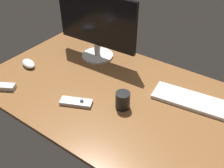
% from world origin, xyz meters
% --- Properties ---
extents(desk, '(1.40, 0.84, 0.02)m').
position_xyz_m(desk, '(0.00, 0.00, 0.01)').
color(desk, brown).
rests_on(desk, ground).
extents(monitor, '(0.54, 0.20, 0.40)m').
position_xyz_m(monitor, '(-0.26, 0.24, 0.24)').
color(monitor, silver).
rests_on(monitor, desk).
extents(keyboard, '(0.38, 0.18, 0.02)m').
position_xyz_m(keyboard, '(0.39, 0.16, 0.03)').
color(keyboard, white).
rests_on(keyboard, desk).
extents(computer_mouse, '(0.13, 0.09, 0.04)m').
position_xyz_m(computer_mouse, '(-0.54, -0.09, 0.04)').
color(computer_mouse, silver).
rests_on(computer_mouse, desk).
extents(media_remote, '(0.17, 0.12, 0.03)m').
position_xyz_m(media_remote, '(-0.07, -0.18, 0.03)').
color(media_remote, '#B7B7BC').
rests_on(media_remote, desk).
extents(tv_remote, '(0.17, 0.12, 0.03)m').
position_xyz_m(tv_remote, '(-0.49, -0.33, 0.03)').
color(tv_remote, '#B7B7BC').
rests_on(tv_remote, desk).
extents(coffee_mug, '(0.07, 0.07, 0.09)m').
position_xyz_m(coffee_mug, '(0.13, -0.07, 0.06)').
color(coffee_mug, black).
rests_on(coffee_mug, desk).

